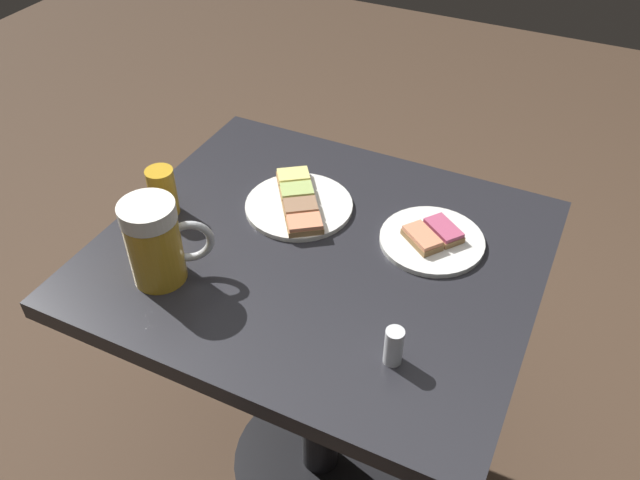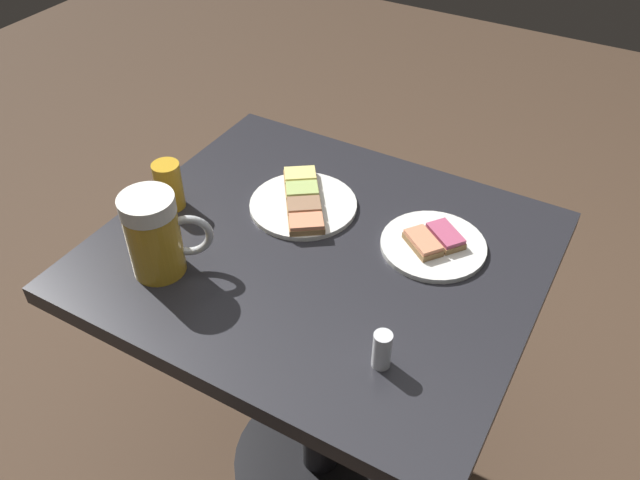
{
  "view_description": "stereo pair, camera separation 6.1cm",
  "coord_description": "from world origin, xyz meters",
  "px_view_note": "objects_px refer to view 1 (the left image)",
  "views": [
    {
      "loc": [
        -0.39,
        0.8,
        1.52
      ],
      "look_at": [
        0.0,
        0.0,
        0.75
      ],
      "focal_mm": 36.19,
      "sensor_mm": 36.0,
      "label": 1
    },
    {
      "loc": [
        -0.44,
        0.77,
        1.52
      ],
      "look_at": [
        0.0,
        0.0,
        0.75
      ],
      "focal_mm": 36.19,
      "sensor_mm": 36.0,
      "label": 2
    }
  ],
  "objects_px": {
    "plate_near": "(299,204)",
    "plate_far": "(432,239)",
    "beer_glass_small": "(163,192)",
    "salt_shaker": "(394,346)",
    "beer_mug": "(156,242)"
  },
  "relations": [
    {
      "from": "plate_near",
      "to": "plate_far",
      "type": "height_order",
      "value": "same"
    },
    {
      "from": "plate_far",
      "to": "beer_glass_small",
      "type": "relative_size",
      "value": 1.98
    },
    {
      "from": "beer_glass_small",
      "to": "salt_shaker",
      "type": "distance_m",
      "value": 0.55
    },
    {
      "from": "plate_near",
      "to": "plate_far",
      "type": "relative_size",
      "value": 1.1
    },
    {
      "from": "beer_glass_small",
      "to": "beer_mug",
      "type": "bearing_deg",
      "value": 124.46
    },
    {
      "from": "beer_glass_small",
      "to": "salt_shaker",
      "type": "bearing_deg",
      "value": 164.05
    },
    {
      "from": "salt_shaker",
      "to": "beer_mug",
      "type": "bearing_deg",
      "value": 0.01
    },
    {
      "from": "plate_far",
      "to": "beer_mug",
      "type": "relative_size",
      "value": 1.23
    },
    {
      "from": "salt_shaker",
      "to": "beer_glass_small",
      "type": "bearing_deg",
      "value": -15.95
    },
    {
      "from": "plate_far",
      "to": "beer_glass_small",
      "type": "distance_m",
      "value": 0.52
    },
    {
      "from": "beer_mug",
      "to": "salt_shaker",
      "type": "xyz_separation_m",
      "value": [
        -0.43,
        -0.0,
        -0.05
      ]
    },
    {
      "from": "plate_far",
      "to": "salt_shaker",
      "type": "distance_m",
      "value": 0.29
    },
    {
      "from": "plate_near",
      "to": "salt_shaker",
      "type": "distance_m",
      "value": 0.41
    },
    {
      "from": "plate_near",
      "to": "salt_shaker",
      "type": "xyz_separation_m",
      "value": [
        -0.3,
        0.28,
        0.02
      ]
    },
    {
      "from": "plate_far",
      "to": "beer_glass_small",
      "type": "bearing_deg",
      "value": 15.64
    }
  ]
}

